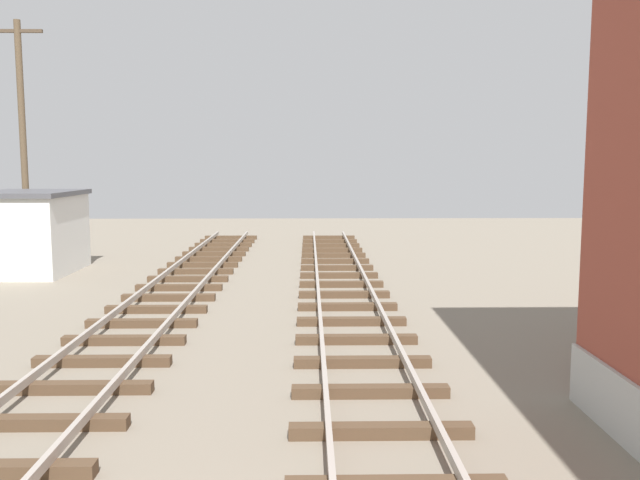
% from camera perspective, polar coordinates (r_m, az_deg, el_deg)
% --- Properties ---
extents(control_hut, '(3.00, 3.80, 2.76)m').
position_cam_1_polar(control_hut, '(24.14, -23.84, 0.65)').
color(control_hut, silver).
rests_on(control_hut, ground).
extents(utility_pole_far, '(1.80, 0.24, 8.84)m').
position_cam_1_polar(utility_pole_far, '(26.86, -24.35, 8.08)').
color(utility_pole_far, brown).
rests_on(utility_pole_far, ground).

